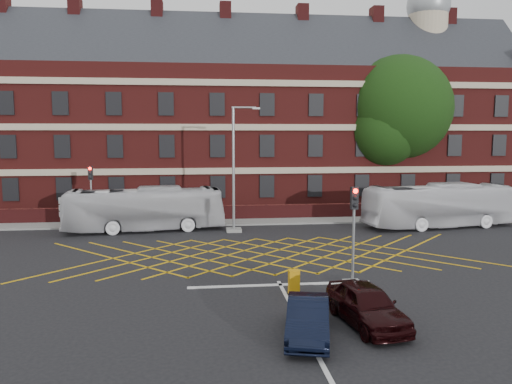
{
  "coord_description": "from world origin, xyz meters",
  "views": [
    {
      "loc": [
        -3.36,
        -24.2,
        6.54
      ],
      "look_at": [
        -0.5,
        1.5,
        3.47
      ],
      "focal_mm": 35.0,
      "sensor_mm": 36.0,
      "label": 1
    }
  ],
  "objects": [
    {
      "name": "car_navy",
      "position": [
        0.0,
        -9.05,
        0.62
      ],
      "size": [
        2.13,
        3.98,
        1.24
      ],
      "primitive_type": "imported",
      "rotation": [
        0.0,
        0.0,
        -0.23
      ],
      "color": "black",
      "rests_on": "ground"
    },
    {
      "name": "deciduous_tree",
      "position": [
        13.54,
        17.44,
        8.03
      ],
      "size": [
        8.98,
        8.98,
        13.14
      ],
      "color": "black",
      "rests_on": "ground"
    },
    {
      "name": "bus_right",
      "position": [
        13.16,
        8.49,
        1.52
      ],
      "size": [
        11.12,
        3.9,
        3.03
      ],
      "primitive_type": "imported",
      "rotation": [
        0.0,
        0.0,
        1.7
      ],
      "color": "silver",
      "rests_on": "ground"
    },
    {
      "name": "centre_line",
      "position": [
        0.0,
        -10.0,
        0.01
      ],
      "size": [
        0.15,
        14.0,
        0.02
      ],
      "primitive_type": "cube",
      "color": "silver",
      "rests_on": "ground"
    },
    {
      "name": "car_maroon",
      "position": [
        2.23,
        -8.25,
        0.7
      ],
      "size": [
        2.23,
        4.31,
        1.4
      ],
      "primitive_type": "imported",
      "rotation": [
        0.0,
        0.0,
        0.15
      ],
      "color": "black",
      "rests_on": "ground"
    },
    {
      "name": "bus_left",
      "position": [
        -7.14,
        9.48,
        1.47
      ],
      "size": [
        10.76,
        3.63,
        2.94
      ],
      "primitive_type": "imported",
      "rotation": [
        0.0,
        0.0,
        1.68
      ],
      "color": "silver",
      "rests_on": "ground"
    },
    {
      "name": "traffic_light_near",
      "position": [
        3.08,
        -3.92,
        1.76
      ],
      "size": [
        0.7,
        0.7,
        4.27
      ],
      "color": "slate",
      "rests_on": "ground"
    },
    {
      "name": "traffic_light_far",
      "position": [
        -10.91,
        11.03,
        1.76
      ],
      "size": [
        0.7,
        0.7,
        4.27
      ],
      "color": "slate",
      "rests_on": "ground"
    },
    {
      "name": "stop_line",
      "position": [
        0.0,
        -3.5,
        0.01
      ],
      "size": [
        8.0,
        0.3,
        0.02
      ],
      "primitive_type": "cube",
      "color": "silver",
      "rests_on": "ground"
    },
    {
      "name": "far_pavement",
      "position": [
        0.0,
        12.0,
        0.06
      ],
      "size": [
        60.0,
        3.0,
        0.12
      ],
      "primitive_type": "cube",
      "color": "slate",
      "rests_on": "ground"
    },
    {
      "name": "direction_signs",
      "position": [
        -12.59,
        11.15,
        1.38
      ],
      "size": [
        1.1,
        0.16,
        2.2
      ],
      "color": "gray",
      "rests_on": "ground"
    },
    {
      "name": "ground",
      "position": [
        0.0,
        0.0,
        0.0
      ],
      "size": [
        120.0,
        120.0,
        0.0
      ],
      "primitive_type": "plane",
      "color": "black",
      "rests_on": "ground"
    },
    {
      "name": "street_lamp",
      "position": [
        -1.15,
        8.51,
        2.78
      ],
      "size": [
        2.25,
        1.0,
        8.24
      ],
      "color": "slate",
      "rests_on": "ground"
    },
    {
      "name": "box_junction_hatching",
      "position": [
        0.0,
        2.0,
        0.01
      ],
      "size": [
        8.22,
        8.22,
        0.02
      ],
      "primitive_type": "cube",
      "rotation": [
        0.0,
        0.0,
        0.79
      ],
      "color": "#CC990C",
      "rests_on": "ground"
    },
    {
      "name": "utility_cabinet",
      "position": [
        0.35,
        -4.78,
        0.5
      ],
      "size": [
        0.42,
        0.42,
        1.0
      ],
      "primitive_type": "cube",
      "color": "#C8890B",
      "rests_on": "ground"
    },
    {
      "name": "victorian_building",
      "position": [
        0.25,
        22.0,
        7.84
      ],
      "size": [
        51.0,
        12.17,
        20.4
      ],
      "color": "#5D1917",
      "rests_on": "ground"
    },
    {
      "name": "boundary_wall",
      "position": [
        0.0,
        13.0,
        0.55
      ],
      "size": [
        56.0,
        0.5,
        1.1
      ],
      "primitive_type": "cube",
      "color": "#4D1415",
      "rests_on": "ground"
    }
  ]
}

